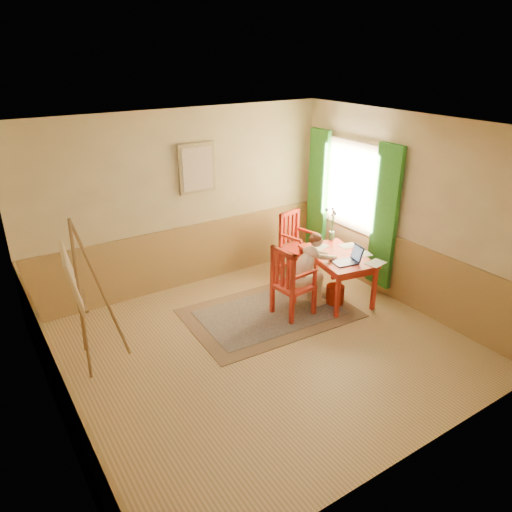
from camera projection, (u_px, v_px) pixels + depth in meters
room at (264, 249)px, 5.69m from camera, size 5.04×4.54×2.84m
wainscot at (231, 290)px, 6.66m from camera, size 5.00×4.50×1.00m
window at (350, 199)px, 7.76m from camera, size 0.12×2.01×2.20m
wall_portrait at (197, 168)px, 7.30m from camera, size 0.60×0.05×0.76m
rug at (270, 313)px, 7.05m from camera, size 2.47×1.71×0.02m
table at (337, 260)px, 7.27m from camera, size 0.92×1.31×0.72m
chair_left at (291, 282)px, 6.81m from camera, size 0.54×0.52×1.07m
chair_back at (296, 244)px, 8.10m from camera, size 0.58×0.60×1.09m
figure at (308, 269)px, 6.96m from camera, size 0.88×0.41×1.16m
laptop at (349, 259)px, 6.96m from camera, size 0.44×0.32×0.25m
papers at (351, 252)px, 7.32m from camera, size 0.73×1.20×0.00m
vase at (332, 225)px, 7.71m from camera, size 0.18×0.26×0.53m
wastebasket at (335, 295)px, 7.28m from camera, size 0.29×0.29×0.29m
easel at (76, 282)px, 5.51m from camera, size 0.68×0.85×1.90m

